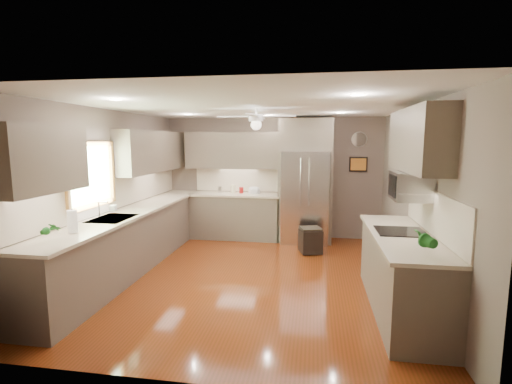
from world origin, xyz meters
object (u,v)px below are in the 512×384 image
(refrigerator, at_px, (305,183))
(stool, at_px, (310,240))
(paper_towel, at_px, (72,221))
(bowl, at_px, (254,192))
(soap_bottle, at_px, (114,208))
(canister_c, at_px, (233,189))
(canister_d, at_px, (241,190))
(potted_plant_left, at_px, (50,229))
(potted_plant_right, at_px, (425,239))
(canister_b, at_px, (220,189))
(microwave, at_px, (410,186))

(refrigerator, xyz_separation_m, stool, (0.13, -0.81, -0.95))
(refrigerator, xyz_separation_m, paper_towel, (-2.63, -3.52, -0.11))
(refrigerator, bearing_deg, stool, -80.87)
(bowl, bearing_deg, soap_bottle, -125.98)
(bowl, bearing_deg, canister_c, 176.48)
(canister_d, relative_size, potted_plant_left, 0.49)
(potted_plant_right, relative_size, refrigerator, 0.13)
(canister_b, distance_m, canister_c, 0.29)
(soap_bottle, height_order, refrigerator, refrigerator)
(canister_d, height_order, soap_bottle, soap_bottle)
(potted_plant_left, height_order, bowl, potted_plant_left)
(soap_bottle, relative_size, paper_towel, 0.63)
(bowl, relative_size, paper_towel, 0.83)
(canister_d, bearing_deg, canister_c, -169.96)
(potted_plant_left, distance_m, bowl, 4.24)
(stool, bearing_deg, canister_d, 148.07)
(potted_plant_left, relative_size, bowl, 1.15)
(canister_d, xyz_separation_m, refrigerator, (1.32, -0.09, 0.19))
(canister_c, xyz_separation_m, refrigerator, (1.49, -0.06, 0.16))
(potted_plant_left, bearing_deg, canister_d, 71.75)
(microwave, bearing_deg, potted_plant_right, -95.45)
(soap_bottle, bearing_deg, potted_plant_left, -84.88)
(canister_b, height_order, canister_c, canister_c)
(refrigerator, distance_m, stool, 1.26)
(refrigerator, height_order, stool, refrigerator)
(canister_b, distance_m, potted_plant_left, 4.08)
(refrigerator, relative_size, stool, 5.35)
(canister_b, relative_size, paper_towel, 0.47)
(soap_bottle, relative_size, bowl, 0.76)
(refrigerator, bearing_deg, paper_towel, -126.83)
(bowl, bearing_deg, refrigerator, -1.81)
(soap_bottle, bearing_deg, microwave, -4.97)
(canister_b, xyz_separation_m, soap_bottle, (-1.00, -2.44, 0.02))
(stool, xyz_separation_m, paper_towel, (-2.76, -2.70, 0.84))
(canister_c, distance_m, microwave, 3.97)
(canister_d, relative_size, microwave, 0.24)
(canister_b, distance_m, paper_towel, 3.70)
(potted_plant_left, xyz_separation_m, paper_towel, (0.00, 0.38, 0.00))
(canister_c, relative_size, stool, 0.38)
(canister_b, xyz_separation_m, canister_c, (0.29, -0.03, 0.02))
(canister_c, relative_size, refrigerator, 0.07)
(canister_b, bearing_deg, potted_plant_right, -52.21)
(canister_c, height_order, refrigerator, refrigerator)
(paper_towel, bearing_deg, canister_c, 72.25)
(canister_d, height_order, bowl, canister_d)
(bowl, height_order, paper_towel, paper_towel)
(canister_c, xyz_separation_m, stool, (1.62, -0.87, -0.79))
(canister_c, xyz_separation_m, bowl, (0.45, -0.03, -0.06))
(canister_d, xyz_separation_m, stool, (1.45, -0.90, -0.76))
(soap_bottle, bearing_deg, canister_c, 61.95)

